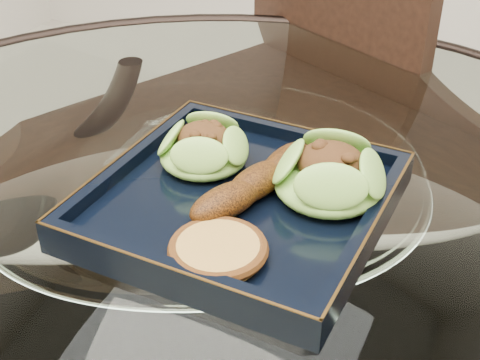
% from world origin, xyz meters
% --- Properties ---
extents(dining_table, '(1.13, 1.13, 0.77)m').
position_xyz_m(dining_table, '(-0.00, -0.00, 0.60)').
color(dining_table, white).
rests_on(dining_table, ground).
extents(dining_chair, '(0.51, 0.51, 0.88)m').
position_xyz_m(dining_chair, '(-0.09, 0.41, 0.49)').
color(dining_chair, '#311A10').
rests_on(dining_chair, ground).
extents(navy_plate, '(0.27, 0.27, 0.02)m').
position_xyz_m(navy_plate, '(0.04, 0.01, 0.77)').
color(navy_plate, black).
rests_on(navy_plate, dining_table).
extents(lettuce_wrap_left, '(0.10, 0.10, 0.03)m').
position_xyz_m(lettuce_wrap_left, '(-0.03, 0.04, 0.80)').
color(lettuce_wrap_left, '#55972C').
rests_on(lettuce_wrap_left, navy_plate).
extents(lettuce_wrap_right, '(0.12, 0.12, 0.04)m').
position_xyz_m(lettuce_wrap_right, '(0.11, 0.05, 0.80)').
color(lettuce_wrap_right, '#559029').
rests_on(lettuce_wrap_right, navy_plate).
extents(roasted_plantain, '(0.08, 0.17, 0.03)m').
position_xyz_m(roasted_plantain, '(0.05, 0.02, 0.80)').
color(roasted_plantain, '#562A09').
rests_on(roasted_plantain, navy_plate).
extents(crumb_patty, '(0.09, 0.09, 0.01)m').
position_xyz_m(crumb_patty, '(0.06, -0.08, 0.79)').
color(crumb_patty, '#C59041').
rests_on(crumb_patty, navy_plate).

